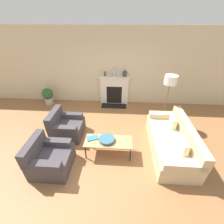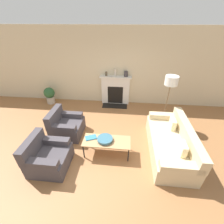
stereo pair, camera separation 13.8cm
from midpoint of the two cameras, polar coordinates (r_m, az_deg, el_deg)
name	(u,v)px [view 1 (the left image)]	position (r m, az deg, el deg)	size (l,w,h in m)	color
ground_plane	(102,154)	(4.18, -4.91, -15.49)	(18.00, 18.00, 0.00)	#99663D
wall_back	(110,68)	(6.01, -1.43, 16.46)	(18.00, 0.06, 2.90)	beige
fireplace	(114,91)	(6.16, 0.23, 8.19)	(1.24, 0.59, 1.17)	silver
couch	(172,141)	(4.33, 21.01, -10.45)	(0.96, 2.08, 0.81)	#CCB78E
armchair_near	(49,158)	(3.98, -23.73, -15.89)	(0.87, 0.87, 0.82)	#423D42
armchair_far	(66,127)	(4.76, -17.90, -5.40)	(0.87, 0.87, 0.82)	#423D42
coffee_table	(108,142)	(3.89, -2.42, -11.32)	(1.21, 0.49, 0.44)	tan
bowl	(107,139)	(3.84, -3.08, -10.32)	(0.40, 0.40, 0.08)	#38667A
book	(92,138)	(3.97, -8.50, -9.77)	(0.33, 0.27, 0.02)	teal
floor_lamp	(170,84)	(4.82, 20.44, 9.99)	(0.38, 0.38, 1.68)	brown
mantel_vase_left	(105,74)	(5.96, -3.40, 14.32)	(0.08, 0.08, 0.16)	brown
mantel_vase_center_left	(114,72)	(5.91, 0.09, 14.82)	(0.09, 0.09, 0.28)	beige
mantel_vase_center_right	(125,74)	(5.91, 4.18, 14.30)	(0.15, 0.15, 0.19)	#3D383D
potted_plant	(48,96)	(6.74, -23.81, 5.74)	(0.43, 0.43, 0.68)	#B2A899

